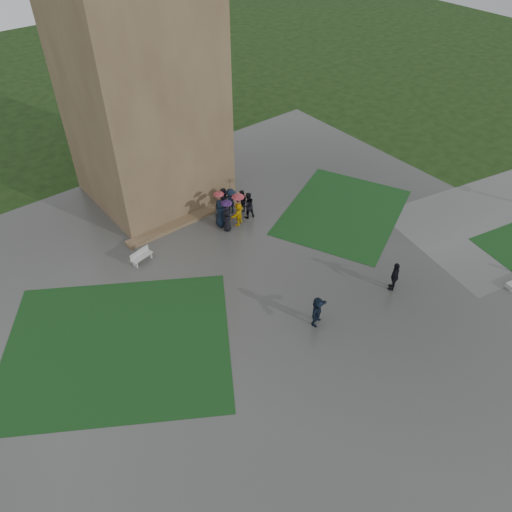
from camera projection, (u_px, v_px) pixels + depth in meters
ground at (299, 313)px, 26.36m from camera, size 120.00×120.00×0.00m
plaza at (275, 292)px, 27.55m from camera, size 34.00×34.00×0.02m
lawn_inset_left at (118, 345)px, 24.70m from camera, size 14.10×13.46×0.01m
lawn_inset_right at (343, 212)px, 33.35m from camera, size 11.12×10.15×0.01m
tower at (137, 63)px, 29.46m from camera, size 8.00×8.00×18.00m
tower_plinth at (190, 219)px, 32.59m from camera, size 9.00×0.80×0.22m
bench at (141, 256)px, 29.25m from camera, size 1.44×0.74×0.80m
visitor_cluster at (231, 204)px, 32.06m from camera, size 2.82×2.87×2.61m
pedestrian_mid at (317, 311)px, 25.28m from camera, size 1.70×1.21×1.74m
pedestrian_near at (395, 276)px, 27.20m from camera, size 1.22×1.05×1.81m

